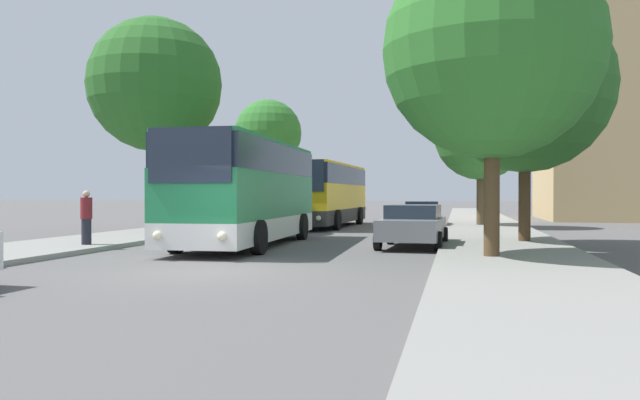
{
  "coord_description": "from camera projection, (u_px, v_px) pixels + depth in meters",
  "views": [
    {
      "loc": [
        5.54,
        -13.12,
        1.74
      ],
      "look_at": [
        0.32,
        10.52,
        1.51
      ],
      "focal_mm": 35.0,
      "sensor_mm": 36.0,
      "label": 1
    }
  ],
  "objects": [
    {
      "name": "bus_front",
      "position": [
        247.0,
        191.0,
        21.02
      ],
      "size": [
        3.07,
        10.26,
        3.5
      ],
      "rotation": [
        0.0,
        0.0,
        0.04
      ],
      "color": "silver",
      "rests_on": "ground_plane"
    },
    {
      "name": "tree_left_near",
      "position": [
        155.0,
        85.0,
        27.72
      ],
      "size": [
        5.92,
        5.92,
        9.43
      ],
      "color": "brown",
      "rests_on": "sidewalk_left"
    },
    {
      "name": "ground_plane",
      "position": [
        206.0,
        271.0,
        14.02
      ],
      "size": [
        300.0,
        300.0,
        0.0
      ],
      "primitive_type": "plane",
      "color": "#565454",
      "rests_on": "ground"
    },
    {
      "name": "sidewalk_right",
      "position": [
        532.0,
        277.0,
        12.51
      ],
      "size": [
        4.0,
        120.0,
        0.15
      ],
      "primitive_type": "cube",
      "color": "gray",
      "rests_on": "ground_plane"
    },
    {
      "name": "tree_right_near",
      "position": [
        481.0,
        134.0,
        32.46
      ],
      "size": [
        4.8,
        4.8,
        7.14
      ],
      "color": "brown",
      "rests_on": "sidewalk_right"
    },
    {
      "name": "bus_middle",
      "position": [
        326.0,
        193.0,
        33.32
      ],
      "size": [
        2.95,
        10.56,
        3.33
      ],
      "rotation": [
        0.0,
        0.0,
        -0.02
      ],
      "color": "#2D2D2D",
      "rests_on": "ground_plane"
    },
    {
      "name": "tree_left_far",
      "position": [
        268.0,
        133.0,
        44.48
      ],
      "size": [
        4.78,
        4.78,
        8.36
      ],
      "color": "#513D23",
      "rests_on": "sidewalk_left"
    },
    {
      "name": "tree_right_mid",
      "position": [
        525.0,
        86.0,
        21.15
      ],
      "size": [
        5.88,
        5.88,
        8.21
      ],
      "color": "#47331E",
      "rests_on": "sidewalk_right"
    },
    {
      "name": "parked_car_right_far",
      "position": [
        422.0,
        213.0,
        33.45
      ],
      "size": [
        2.29,
        4.31,
        1.36
      ],
      "rotation": [
        0.0,
        0.0,
        3.19
      ],
      "color": "black",
      "rests_on": "ground_plane"
    },
    {
      "name": "tree_right_far",
      "position": [
        492.0,
        50.0,
        15.97
      ],
      "size": [
        5.63,
        5.63,
        8.12
      ],
      "color": "#513D23",
      "rests_on": "sidewalk_right"
    },
    {
      "name": "pedestrian_waiting_near",
      "position": [
        86.0,
        217.0,
        19.65
      ],
      "size": [
        0.36,
        0.36,
        1.71
      ],
      "rotation": [
        0.0,
        0.0,
        4.62
      ],
      "color": "#23232D",
      "rests_on": "sidewalk_left"
    },
    {
      "name": "parked_car_right_near",
      "position": [
        413.0,
        225.0,
        20.24
      ],
      "size": [
        2.2,
        4.16,
        1.39
      ],
      "rotation": [
        0.0,
        0.0,
        3.09
      ],
      "color": "slate",
      "rests_on": "ground_plane"
    }
  ]
}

